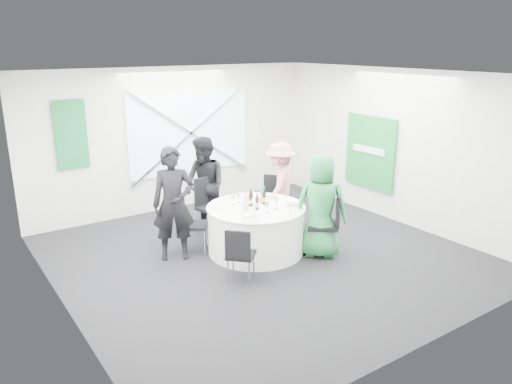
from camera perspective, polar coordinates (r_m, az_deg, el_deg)
floor at (r=7.94m, az=0.82°, el=-7.27°), size 6.00×6.00×0.00m
ceiling at (r=7.27m, az=0.92°, el=13.34°), size 6.00×6.00×0.00m
wall_back at (r=10.02m, az=-9.16°, el=6.00°), size 6.00×0.00×6.00m
wall_front at (r=5.43m, az=19.56°, el=-3.98°), size 6.00×0.00×6.00m
wall_left at (r=6.30m, az=-21.98°, el=-1.41°), size 0.00×6.00×6.00m
wall_right at (r=9.50m, az=15.86°, el=4.99°), size 0.00×6.00×6.00m
window_panel at (r=10.10m, az=-7.55°, el=6.73°), size 2.60×0.03×1.60m
window_brace_a at (r=10.06m, az=-7.44°, el=6.70°), size 2.63×0.05×1.84m
window_brace_b at (r=10.06m, az=-7.44°, el=6.70°), size 2.63×0.05×1.84m
green_banner at (r=9.26m, az=-20.39°, el=6.18°), size 0.55×0.04×1.20m
green_sign at (r=9.88m, az=12.88°, el=4.45°), size 0.05×1.20×1.40m
banquet_table at (r=7.95m, az=-0.00°, el=-4.28°), size 1.56×1.56×0.76m
chair_back at (r=8.64m, az=-5.32°, el=-1.08°), size 0.54×0.55×1.01m
chair_back_left at (r=7.99m, az=-7.64°, el=-3.18°), size 0.58×0.57×0.90m
chair_back_right at (r=8.87m, az=1.99°, el=-0.74°), size 0.62×0.62×0.97m
chair_front_right at (r=7.83m, az=8.38°, el=-3.09°), size 0.65×0.65×1.02m
chair_front_left at (r=6.89m, az=-1.89°, el=-6.86°), size 0.53×0.53×0.82m
person_man_back_left at (r=7.66m, az=-9.41°, el=-1.35°), size 0.76×0.65×1.76m
person_man_back at (r=8.72m, az=-5.88°, el=0.77°), size 0.58×0.88×1.69m
person_woman_pink at (r=8.93m, az=2.73°, el=0.80°), size 1.09×0.97×1.56m
person_woman_green at (r=7.73m, az=7.45°, el=-1.58°), size 0.94×0.92×1.64m
plate_back at (r=8.32m, az=-2.19°, el=-0.50°), size 0.25×0.25×0.01m
plate_back_left at (r=7.78m, az=-4.18°, el=-1.76°), size 0.29×0.29×0.01m
plate_back_right at (r=8.25m, az=1.97°, el=-0.59°), size 0.26×0.26×0.04m
plate_front_right at (r=7.86m, az=4.20°, el=-1.50°), size 0.30×0.30×0.04m
plate_front_left at (r=7.25m, az=-0.61°, el=-3.12°), size 0.28×0.28×0.01m
napkin at (r=7.30m, az=-0.85°, el=-2.71°), size 0.23×0.21×0.05m
beer_bottle_a at (r=7.81m, az=-0.62°, el=-0.95°), size 0.06×0.06×0.26m
beer_bottle_b at (r=7.86m, az=-0.58°, el=-0.80°), size 0.06×0.06×0.27m
beer_bottle_c at (r=7.91m, az=0.95°, el=-0.74°), size 0.06×0.06×0.26m
beer_bottle_d at (r=7.66m, az=0.12°, el=-1.32°), size 0.06×0.06×0.26m
green_water_bottle at (r=7.99m, az=0.72°, el=-0.29°), size 0.08×0.08×0.33m
clear_water_bottle at (r=7.59m, az=-1.14°, el=-1.34°), size 0.08×0.08×0.30m
wine_glass_a at (r=7.98m, az=-2.02°, el=-0.37°), size 0.07×0.07×0.17m
wine_glass_b at (r=7.51m, az=1.28°, el=-1.47°), size 0.07×0.07×0.17m
wine_glass_c at (r=7.47m, az=-1.38°, el=-1.56°), size 0.07×0.07×0.17m
wine_glass_d at (r=7.89m, az=-2.64°, el=-0.58°), size 0.07×0.07×0.17m
wine_glass_e at (r=7.67m, az=2.38°, el=-1.08°), size 0.07×0.07×0.17m
fork_a at (r=8.25m, az=2.53°, el=-0.68°), size 0.10×0.13×0.01m
knife_a at (r=8.36m, az=0.52°, el=-0.43°), size 0.09×0.14×0.01m
fork_b at (r=7.92m, az=-4.12°, el=-1.46°), size 0.08×0.14×0.01m
knife_b at (r=7.63m, az=-4.01°, el=-2.17°), size 0.09×0.14×0.01m
fork_c at (r=7.60m, az=3.94°, el=-2.24°), size 0.11×0.12×0.01m
knife_c at (r=7.99m, az=3.97°, el=-1.30°), size 0.10×0.13×0.01m
fork_d at (r=8.35m, az=-0.90°, el=-0.45°), size 0.15×0.03×0.01m
knife_d at (r=8.20m, az=-2.93°, el=-0.79°), size 0.15×0.03×0.01m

